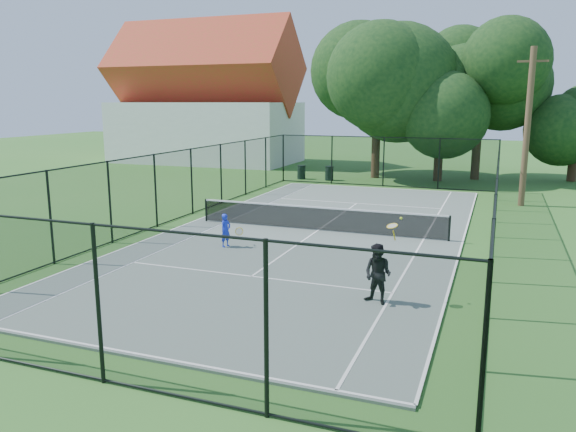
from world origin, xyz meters
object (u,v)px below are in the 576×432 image
(trash_bin_left, at_px, (301,172))
(utility_pole, at_px, (527,127))
(tennis_net, at_px, (318,217))
(trash_bin_right, at_px, (329,173))
(player_blue, at_px, (226,230))
(player_black, at_px, (378,274))

(trash_bin_left, xyz_separation_m, utility_pole, (13.44, -5.41, 3.40))
(tennis_net, height_order, trash_bin_right, tennis_net)
(trash_bin_left, distance_m, utility_pole, 14.88)
(trash_bin_right, relative_size, player_blue, 0.80)
(player_black, bearing_deg, trash_bin_right, 109.51)
(tennis_net, xyz_separation_m, trash_bin_right, (-3.82, 14.43, -0.11))
(player_black, bearing_deg, tennis_net, 117.96)
(tennis_net, distance_m, utility_pole, 12.29)
(trash_bin_right, bearing_deg, trash_bin_left, -179.32)
(utility_pole, distance_m, player_blue, 16.34)
(trash_bin_left, bearing_deg, trash_bin_right, 0.68)
(player_blue, bearing_deg, utility_pole, 51.65)
(tennis_net, bearing_deg, player_black, -62.04)
(utility_pole, bearing_deg, trash_bin_left, 158.07)
(trash_bin_left, height_order, player_blue, player_blue)
(trash_bin_right, distance_m, utility_pole, 13.17)
(utility_pole, bearing_deg, trash_bin_right, 154.73)
(utility_pole, bearing_deg, tennis_net, -130.50)
(utility_pole, height_order, player_blue, utility_pole)
(trash_bin_right, distance_m, player_blue, 18.07)
(utility_pole, relative_size, player_black, 3.57)
(trash_bin_left, xyz_separation_m, player_blue, (3.49, -17.97, 0.18))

